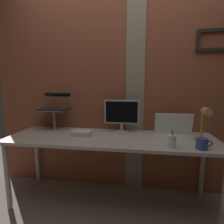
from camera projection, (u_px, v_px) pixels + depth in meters
name	position (u px, v px, depth m)	size (l,w,h in m)	color
ground_plane	(117.00, 200.00, 2.00)	(6.00, 6.00, 0.00)	gray
brick_wall_back	(121.00, 84.00, 2.15)	(3.15, 0.16, 2.57)	brown
desk	(111.00, 143.00, 1.87)	(2.17, 0.66, 0.74)	beige
monitor	(122.00, 114.00, 2.02)	(0.40, 0.18, 0.37)	#ADB2B7
laptop_stand	(54.00, 116.00, 2.15)	(0.28, 0.22, 0.24)	gray
laptop	(56.00, 105.00, 2.19)	(0.36, 0.28, 0.20)	black
whiteboard_panel	(173.00, 124.00, 1.97)	(0.40, 0.02, 0.23)	white
desk_lamp	(204.00, 121.00, 1.64)	(0.12, 0.20, 0.34)	tan
pen_cup	(172.00, 141.00, 1.54)	(0.07, 0.07, 0.16)	white
coffee_mug	(202.00, 144.00, 1.50)	(0.13, 0.09, 0.10)	#2D4C8C
paper_clutter_stack	(82.00, 133.00, 1.90)	(0.20, 0.14, 0.05)	silver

